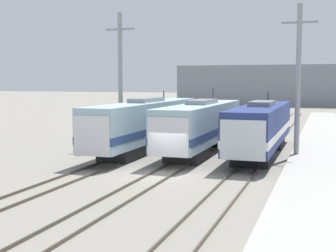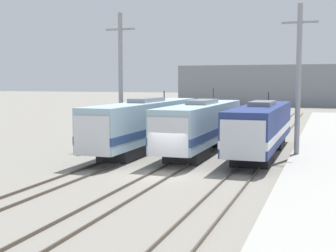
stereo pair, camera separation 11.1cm
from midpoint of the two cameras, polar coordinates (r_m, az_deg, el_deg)
name	(u,v)px [view 1 (the left image)]	position (r m, az deg, el deg)	size (l,w,h in m)	color
ground_plane	(162,175)	(29.11, -0.90, -6.00)	(400.00, 400.00, 0.00)	gray
rail_pair_far_left	(93,169)	(30.98, -9.25, -5.23)	(1.51, 120.00, 0.15)	#4C4238
rail_pair_center	(162,174)	(29.09, -0.90, -5.86)	(1.51, 120.00, 0.15)	#4C4238
rail_pair_far_right	(238,179)	(27.89, 8.41, -6.41)	(1.51, 120.00, 0.15)	#4C4238
locomotive_far_left	(145,124)	(39.00, -2.94, 0.28)	(2.83, 19.76, 4.90)	#232326
locomotive_center	(200,126)	(37.63, 3.87, 0.01)	(3.05, 17.39, 5.19)	#232326
locomotive_far_right	(261,128)	(37.22, 11.18, -0.19)	(3.09, 17.79, 4.87)	black
catenary_tower_left	(120,80)	(40.15, -5.90, 5.65)	(2.65, 0.39, 11.53)	gray
catenary_tower_right	(298,79)	(36.57, 15.50, 5.50)	(2.65, 0.39, 11.53)	gray
platform	(315,183)	(27.46, 17.38, -6.66)	(4.00, 120.00, 0.27)	#A8A59E
depot_building	(271,86)	(113.48, 12.36, 4.84)	(43.54, 9.22, 9.50)	gray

